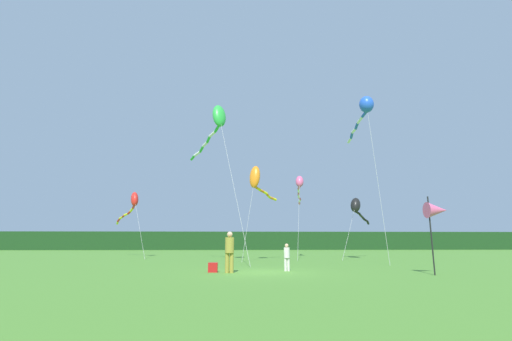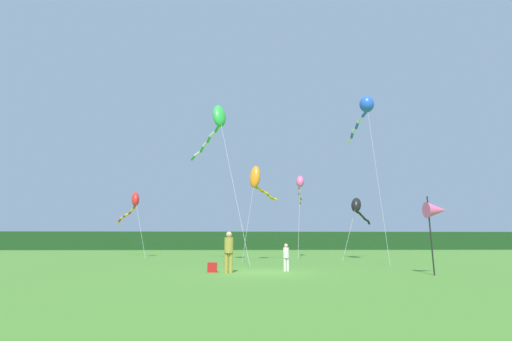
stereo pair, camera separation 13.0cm
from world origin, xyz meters
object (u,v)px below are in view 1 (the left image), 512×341
(person_adult, at_px, (230,250))
(person_child, at_px, (287,256))
(kite_black, at_px, (357,207))
(cooler_box, at_px, (213,267))
(banner_flag_pole, at_px, (437,211))
(kite_rainbow, at_px, (299,185))
(kite_red, at_px, (132,203))
(kite_blue, at_px, (365,108))
(kite_green, at_px, (217,121))
(kite_orange, at_px, (256,179))

(person_adult, bearing_deg, person_child, 18.12)
(kite_black, bearing_deg, person_adult, -127.09)
(cooler_box, bearing_deg, banner_flag_pole, -10.88)
(banner_flag_pole, relative_size, kite_rainbow, 0.35)
(kite_red, height_order, kite_blue, kite_blue)
(kite_rainbow, bearing_deg, kite_blue, -69.95)
(person_child, xyz_separation_m, kite_green, (-4.03, 6.96, 9.18))
(person_adult, height_order, kite_orange, kite_orange)
(kite_rainbow, distance_m, kite_blue, 10.38)
(kite_black, height_order, kite_blue, kite_blue)
(kite_orange, relative_size, kite_black, 1.01)
(person_child, bearing_deg, kite_orange, 96.72)
(kite_rainbow, height_order, kite_black, kite_rainbow)
(cooler_box, bearing_deg, person_adult, -28.93)
(person_child, distance_m, cooler_box, 3.58)
(kite_red, bearing_deg, kite_rainbow, -6.19)
(person_child, xyz_separation_m, cooler_box, (-3.51, -0.47, -0.50))
(person_child, height_order, kite_green, kite_green)
(kite_green, height_order, kite_black, kite_green)
(kite_orange, height_order, kite_blue, kite_blue)
(banner_flag_pole, xyz_separation_m, kite_green, (-10.34, 9.32, 7.19))
(kite_orange, bearing_deg, kite_black, 23.80)
(person_child, height_order, banner_flag_pole, banner_flag_pole)
(banner_flag_pole, distance_m, kite_red, 26.59)
(banner_flag_pole, distance_m, kite_black, 15.68)
(kite_orange, bearing_deg, kite_green, -142.82)
(kite_black, bearing_deg, person_child, -120.92)
(person_adult, distance_m, kite_orange, 11.41)
(person_adult, bearing_deg, kite_green, 99.29)
(kite_green, relative_size, kite_orange, 1.55)
(person_adult, xyz_separation_m, kite_green, (-1.29, 7.86, 8.87))
(kite_red, relative_size, kite_green, 0.87)
(person_adult, xyz_separation_m, banner_flag_pole, (9.05, -1.46, 1.68))
(cooler_box, xyz_separation_m, kite_orange, (2.43, 9.67, 5.86))
(person_adult, relative_size, kite_orange, 0.26)
(kite_green, distance_m, kite_rainbow, 11.08)
(kite_green, xyz_separation_m, kite_black, (11.91, 6.19, -5.54))
(cooler_box, distance_m, kite_rainbow, 17.68)
(kite_rainbow, bearing_deg, kite_black, -17.77)
(kite_red, distance_m, kite_orange, 13.48)
(cooler_box, bearing_deg, kite_rainbow, 66.25)
(cooler_box, height_order, kite_green, kite_green)
(person_child, height_order, cooler_box, person_child)
(kite_blue, bearing_deg, kite_black, 78.90)
(kite_red, distance_m, kite_rainbow, 15.77)
(person_adult, distance_m, banner_flag_pole, 9.32)
(person_child, distance_m, kite_black, 15.75)
(kite_red, height_order, kite_rainbow, kite_rainbow)
(kite_orange, bearing_deg, banner_flag_pole, -57.41)
(kite_blue, bearing_deg, banner_flag_pole, -90.78)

